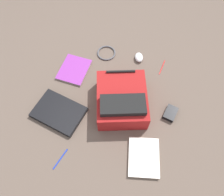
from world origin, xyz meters
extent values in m
plane|color=brown|center=(0.00, 0.00, 0.00)|extent=(3.30, 3.30, 0.00)
cube|color=maroon|center=(0.08, -0.01, 0.07)|extent=(0.41, 0.45, 0.15)
cube|color=black|center=(0.10, -0.09, 0.17)|extent=(0.31, 0.20, 0.04)
cylinder|color=black|center=(0.04, 0.17, 0.16)|extent=(0.20, 0.06, 0.02)
cube|color=black|center=(-0.33, -0.16, 0.01)|extent=(0.39, 0.32, 0.02)
cube|color=black|center=(-0.33, -0.16, 0.03)|extent=(0.38, 0.32, 0.01)
cube|color=silver|center=(-0.33, 0.21, 0.01)|extent=(0.23, 0.26, 0.01)
cube|color=purple|center=(-0.33, 0.21, 0.02)|extent=(0.23, 0.27, 0.00)
cube|color=silver|center=(0.29, -0.35, 0.01)|extent=(0.22, 0.27, 0.02)
cube|color=silver|center=(0.29, -0.35, 0.02)|extent=(0.23, 0.28, 0.00)
ellipsoid|color=silver|center=(0.14, 0.42, 0.02)|extent=(0.08, 0.10, 0.04)
torus|color=#4C4C51|center=(-0.12, 0.42, 0.01)|extent=(0.15, 0.15, 0.01)
cube|color=black|center=(0.43, -0.01, 0.02)|extent=(0.10, 0.13, 0.03)
cylinder|color=#1933B2|center=(-0.22, -0.46, 0.00)|extent=(0.06, 0.14, 0.01)
cylinder|color=red|center=(0.33, 0.38, 0.00)|extent=(0.04, 0.14, 0.01)
camera|label=1|loc=(0.17, -0.75, 1.48)|focal=37.37mm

